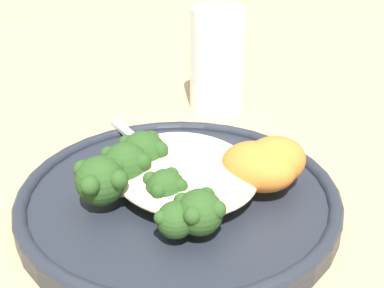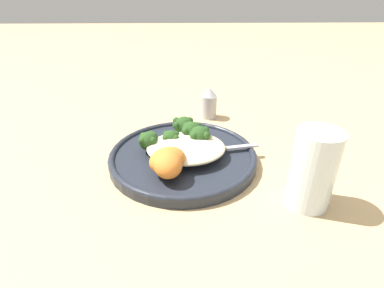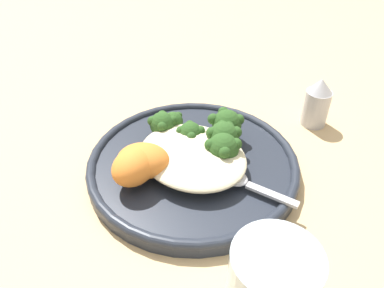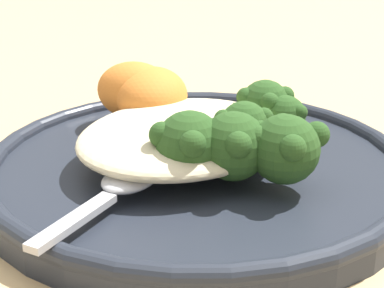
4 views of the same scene
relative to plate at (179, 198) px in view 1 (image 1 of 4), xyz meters
name	(u,v)px [view 1 (image 1 of 4)]	position (x,y,z in m)	size (l,w,h in m)	color
ground_plane	(204,212)	(0.01, 0.02, -0.01)	(4.00, 4.00, 0.00)	tan
plate	(179,198)	(0.00, 0.00, 0.00)	(0.27, 0.27, 0.02)	#232833
quinoa_mound	(184,170)	(-0.01, 0.01, 0.02)	(0.14, 0.12, 0.02)	beige
broccoli_stalk_0	(152,157)	(-0.03, -0.01, 0.03)	(0.08, 0.09, 0.04)	#8EB25B
broccoli_stalk_1	(146,168)	(-0.01, -0.02, 0.03)	(0.06, 0.11, 0.04)	#8EB25B
broccoli_stalk_2	(120,180)	(0.00, -0.05, 0.03)	(0.04, 0.11, 0.04)	#8EB25B
broccoli_stalk_3	(171,187)	(0.02, -0.01, 0.03)	(0.05, 0.07, 0.03)	#8EB25B
broccoli_stalk_4	(186,204)	(0.04, -0.01, 0.02)	(0.09, 0.08, 0.03)	#8EB25B
broccoli_stalk_5	(200,206)	(0.05, 0.00, 0.03)	(0.09, 0.06, 0.03)	#8EB25B
sweet_potato_chunk_0	(273,161)	(0.02, 0.07, 0.03)	(0.06, 0.05, 0.04)	orange
sweet_potato_chunk_1	(258,166)	(0.02, 0.06, 0.03)	(0.06, 0.05, 0.04)	orange
spoon	(148,147)	(-0.07, 0.00, 0.01)	(0.10, 0.04, 0.01)	#B7B7BC
water_glass	(217,60)	(-0.18, 0.12, 0.05)	(0.06, 0.06, 0.12)	silver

